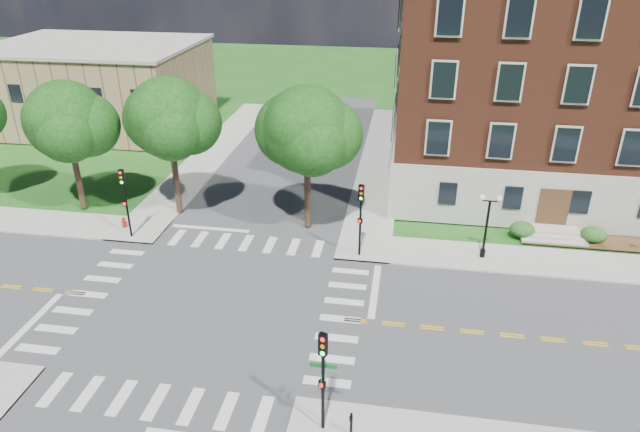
# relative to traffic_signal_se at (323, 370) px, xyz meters

# --- Properties ---
(ground) EXTENTS (160.00, 160.00, 0.00)m
(ground) POSITION_rel_traffic_signal_se_xyz_m (-7.44, 7.56, -3.19)
(ground) COLOR #1D5417
(ground) RESTS_ON ground
(road_ew) EXTENTS (90.00, 12.00, 0.01)m
(road_ew) POSITION_rel_traffic_signal_se_xyz_m (-7.44, 7.56, -3.18)
(road_ew) COLOR #3D3D3F
(road_ew) RESTS_ON ground
(road_ns) EXTENTS (12.00, 90.00, 0.01)m
(road_ns) POSITION_rel_traffic_signal_se_xyz_m (-7.44, 7.56, -3.18)
(road_ns) COLOR #3D3D3F
(road_ns) RESTS_ON ground
(sidewalk_ne) EXTENTS (34.00, 34.00, 0.12)m
(sidewalk_ne) POSITION_rel_traffic_signal_se_xyz_m (7.94, 22.94, -3.13)
(sidewalk_ne) COLOR #9E9B93
(sidewalk_ne) RESTS_ON ground
(sidewalk_nw) EXTENTS (34.00, 34.00, 0.12)m
(sidewalk_nw) POSITION_rel_traffic_signal_se_xyz_m (-22.81, 22.94, -3.13)
(sidewalk_nw) COLOR #9E9B93
(sidewalk_nw) RESTS_ON ground
(crosswalk_east) EXTENTS (2.20, 10.20, 0.02)m
(crosswalk_east) POSITION_rel_traffic_signal_se_xyz_m (-0.24, 7.56, -3.19)
(crosswalk_east) COLOR silver
(crosswalk_east) RESTS_ON ground
(stop_bar_east) EXTENTS (0.40, 5.50, 0.00)m
(stop_bar_east) POSITION_rel_traffic_signal_se_xyz_m (1.36, 10.56, -3.19)
(stop_bar_east) COLOR silver
(stop_bar_east) RESTS_ON ground
(main_building) EXTENTS (30.60, 22.40, 16.50)m
(main_building) POSITION_rel_traffic_signal_se_xyz_m (16.56, 29.56, 5.15)
(main_building) COLOR #A5A091
(main_building) RESTS_ON ground
(secondary_building) EXTENTS (20.40, 15.40, 8.30)m
(secondary_building) POSITION_rel_traffic_signal_se_xyz_m (-29.44, 37.56, 1.09)
(secondary_building) COLOR #977853
(secondary_building) RESTS_ON ground
(tree_b) EXTENTS (5.56, 5.56, 9.42)m
(tree_b) POSITION_rel_traffic_signal_se_xyz_m (-20.72, 17.88, 3.55)
(tree_b) COLOR black
(tree_b) RESTS_ON ground
(tree_c) EXTENTS (5.57, 5.57, 9.84)m
(tree_c) POSITION_rel_traffic_signal_se_xyz_m (-13.43, 18.35, 3.97)
(tree_c) COLOR black
(tree_c) RESTS_ON ground
(tree_d) EXTENTS (5.76, 5.76, 9.82)m
(tree_d) POSITION_rel_traffic_signal_se_xyz_m (-3.82, 17.64, 3.86)
(tree_d) COLOR black
(tree_d) RESTS_ON ground
(traffic_signal_se) EXTENTS (0.38, 0.46, 4.80)m
(traffic_signal_se) POSITION_rel_traffic_signal_se_xyz_m (0.00, 0.00, 0.00)
(traffic_signal_se) COLOR black
(traffic_signal_se) RESTS_ON ground
(traffic_signal_ne) EXTENTS (0.38, 0.45, 4.80)m
(traffic_signal_ne) POSITION_rel_traffic_signal_se_xyz_m (0.09, 14.24, 0.00)
(traffic_signal_ne) COLOR black
(traffic_signal_ne) RESTS_ON ground
(traffic_signal_nw) EXTENTS (0.35, 0.40, 4.80)m
(traffic_signal_nw) POSITION_rel_traffic_signal_se_xyz_m (-15.24, 14.26, 0.00)
(traffic_signal_nw) COLOR black
(traffic_signal_nw) RESTS_ON ground
(twin_lamp_west) EXTENTS (1.36, 0.36, 4.23)m
(twin_lamp_west) POSITION_rel_traffic_signal_se_xyz_m (7.75, 15.26, -0.66)
(twin_lamp_west) COLOR black
(twin_lamp_west) RESTS_ON ground
(street_sign_pole) EXTENTS (1.10, 1.10, 3.10)m
(street_sign_pole) POSITION_rel_traffic_signal_se_xyz_m (-0.02, 0.31, -0.88)
(street_sign_pole) COLOR gray
(street_sign_pole) RESTS_ON ground
(push_button_post) EXTENTS (0.14, 0.21, 1.20)m
(push_button_post) POSITION_rel_traffic_signal_se_xyz_m (1.18, -0.24, -2.39)
(push_button_post) COLOR black
(push_button_post) RESTS_ON ground
(fire_hydrant) EXTENTS (0.35, 0.35, 0.75)m
(fire_hydrant) POSITION_rel_traffic_signal_se_xyz_m (-16.29, 15.45, -2.72)
(fire_hydrant) COLOR maroon
(fire_hydrant) RESTS_ON ground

